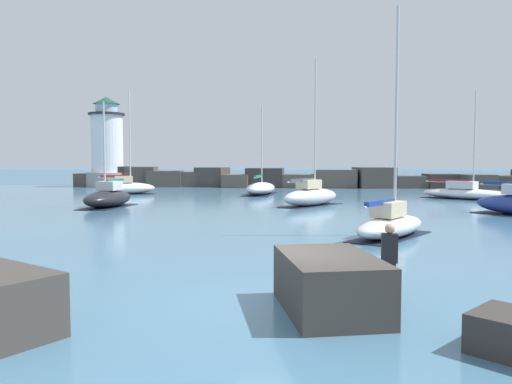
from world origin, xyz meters
TOP-DOWN VIEW (x-y plane):
  - ground_plane at (0.00, 0.00)m, footprint 600.00×600.00m
  - open_sea_beyond at (0.00, 110.87)m, footprint 400.00×116.00m
  - breakwater_jetty at (-1.07, 51.18)m, footprint 58.69×7.21m
  - lighthouse at (-24.87, 50.23)m, footprint 5.34×5.34m
  - foreground_rocks at (-1.81, -2.04)m, footprint 14.95×6.25m
  - sailboat_moored_0 at (14.06, 32.80)m, footprint 7.45×6.63m
  - sailboat_moored_2 at (-13.51, 22.73)m, footprint 2.72×5.72m
  - sailboat_moored_3 at (-3.96, 37.29)m, footprint 3.11×7.67m
  - sailboat_moored_4 at (-17.23, 36.19)m, footprint 6.09×4.77m
  - sailboat_moored_5 at (0.84, 25.30)m, footprint 5.07×6.24m
  - sailboat_moored_6 at (4.10, 10.37)m, footprint 4.43×5.53m
  - person_on_rocks at (2.47, 0.55)m, footprint 0.36×0.24m

SIDE VIEW (x-z plane):
  - ground_plane at x=0.00m, z-range 0.00..0.00m
  - open_sea_beyond at x=0.00m, z-range 0.00..0.01m
  - sailboat_moored_0 at x=14.06m, z-range -4.01..5.12m
  - foreground_rocks at x=-1.81m, z-range -0.05..1.18m
  - sailboat_moored_6 at x=4.10m, z-range -4.32..5.51m
  - sailboat_moored_3 at x=-3.96m, z-range -3.73..4.94m
  - sailboat_moored_2 at x=-13.51m, z-range -3.00..4.36m
  - sailboat_moored_4 at x=-17.23m, z-range -4.39..5.75m
  - sailboat_moored_5 at x=0.84m, z-range -4.61..6.10m
  - person_on_rocks at x=2.47m, z-range 0.12..1.91m
  - breakwater_jetty at x=-1.07m, z-range -0.25..2.33m
  - lighthouse at x=-24.87m, z-range -0.87..10.52m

